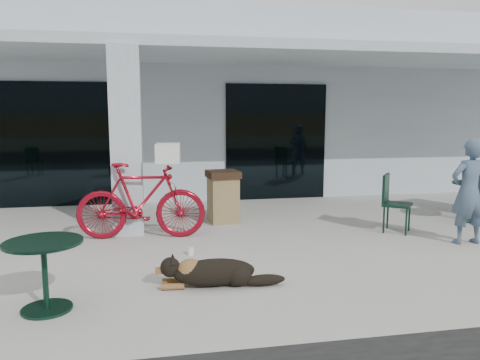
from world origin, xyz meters
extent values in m
plane|color=#AEACA4|center=(0.00, 0.00, 0.00)|extent=(80.00, 80.00, 0.00)
cube|color=silver|center=(0.00, 8.50, 2.25)|extent=(22.00, 7.00, 4.50)
cube|color=black|center=(-3.20, 4.98, 1.35)|extent=(2.80, 0.06, 2.70)
cube|color=black|center=(1.80, 4.98, 1.35)|extent=(2.40, 0.06, 2.70)
cube|color=silver|center=(-1.50, 2.30, 1.56)|extent=(0.50, 0.50, 3.12)
cube|color=silver|center=(0.00, 3.60, 3.21)|extent=(22.00, 2.80, 0.18)
imported|color=maroon|center=(-1.28, 1.90, 0.62)|extent=(2.12, 0.77, 1.24)
cube|color=white|center=(-0.83, 1.86, 1.40)|extent=(0.42, 0.54, 0.30)
cylinder|color=white|center=(-0.57, 0.84, 0.05)|extent=(0.10, 0.10, 0.11)
imported|color=#455A74|center=(3.73, 0.65, 0.83)|extent=(0.61, 0.40, 1.65)
cylinder|color=white|center=(4.99, 2.12, 0.80)|extent=(0.10, 0.10, 0.12)
camera|label=1|loc=(-1.08, -5.71, 2.03)|focal=35.00mm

